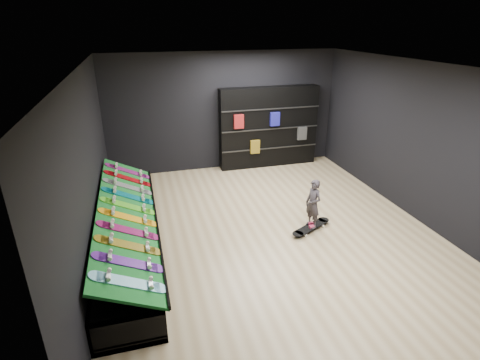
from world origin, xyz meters
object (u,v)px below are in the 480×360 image
object	(u,v)px
back_shelving	(269,127)
floor_skateboard	(311,228)
display_rack	(128,237)
child	(312,213)

from	to	relation	value
back_shelving	floor_skateboard	xyz separation A→B (m)	(-0.39, -3.57, -1.02)
display_rack	back_shelving	size ratio (longest dim) A/B	1.70
display_rack	back_shelving	distance (m)	5.04
display_rack	floor_skateboard	distance (m)	3.34
display_rack	back_shelving	xyz separation A→B (m)	(3.71, 3.32, 0.81)
back_shelving	floor_skateboard	size ratio (longest dim) A/B	2.70
back_shelving	floor_skateboard	distance (m)	3.73
back_shelving	child	xyz separation A→B (m)	(-0.39, -3.57, -0.69)
back_shelving	display_rack	bearing A→B (deg)	-138.18
floor_skateboard	child	xyz separation A→B (m)	(-0.00, 0.00, 0.33)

